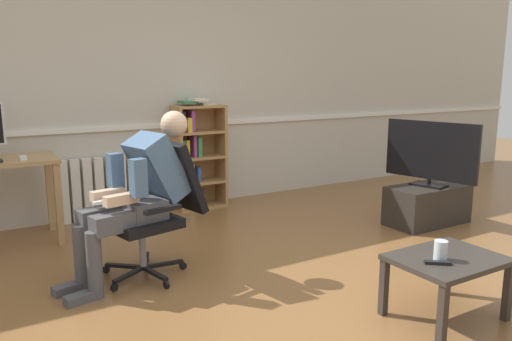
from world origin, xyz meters
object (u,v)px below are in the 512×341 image
radiator (105,188)px  tv_stand (427,205)px  person_seated (138,191)px  drinking_glass (441,250)px  coffee_table (447,266)px  bookshelf (196,156)px  tv_screen (431,152)px  computer_mouse (23,158)px  spare_remote (438,263)px  office_chair (158,203)px

radiator → tv_stand: bearing=-34.5°
person_seated → drinking_glass: size_ratio=10.26×
coffee_table → drinking_glass: bearing=-173.5°
bookshelf → tv_stand: 2.48m
tv_stand → tv_screen: size_ratio=0.92×
coffee_table → computer_mouse: bearing=126.3°
person_seated → coffee_table: 2.11m
coffee_table → drinking_glass: drinking_glass is taller
radiator → tv_screen: 3.29m
computer_mouse → tv_screen: size_ratio=0.11×
computer_mouse → spare_remote: 3.36m
bookshelf → person_seated: bearing=-126.0°
radiator → coffee_table: size_ratio=1.38×
radiator → tv_stand: radiator is taller
tv_stand → tv_screen: (0.00, 0.00, 0.53)m
coffee_table → spare_remote: 0.17m
office_chair → spare_remote: size_ratio=6.54×
radiator → tv_stand: (2.69, -1.85, -0.13)m
drinking_glass → tv_stand: bearing=42.0°
office_chair → tv_stand: (2.70, -0.20, -0.33)m
spare_remote → bookshelf: bearing=-139.6°
drinking_glass → tv_screen: bearing=42.0°
bookshelf → drinking_glass: (0.16, -3.15, -0.14)m
tv_screen → spare_remote: 2.19m
tv_stand → person_seated: bearing=176.7°
tv_screen → coffee_table: 2.07m
radiator → person_seated: person_seated is taller
radiator → tv_screen: (2.69, -1.85, 0.40)m
radiator → person_seated: bearing=-95.9°
coffee_table → tv_stand: bearing=43.3°
radiator → person_seated: (-0.18, -1.69, 0.33)m
office_chair → radiator: bearing=167.0°
office_chair → coffee_table: bearing=25.2°
office_chair → spare_remote: office_chair is taller
bookshelf → office_chair: bookshelf is taller
drinking_glass → person_seated: bearing=130.0°
computer_mouse → office_chair: size_ratio=0.10×
person_seated → coffee_table: bearing=29.4°
bookshelf → coffee_table: size_ratio=1.87×
office_chair → tv_stand: size_ratio=1.18×
coffee_table → drinking_glass: size_ratio=5.51×
radiator → office_chair: 1.66m
person_seated → spare_remote: (1.24, -1.60, -0.25)m
tv_stand → spare_remote: bearing=-138.5°
spare_remote → tv_stand: bearing=170.3°
radiator → drinking_glass: bearing=-70.7°
person_seated → drinking_glass: bearing=27.5°
bookshelf → radiator: 1.02m
person_seated → tv_stand: size_ratio=1.44×
office_chair → coffee_table: 2.02m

